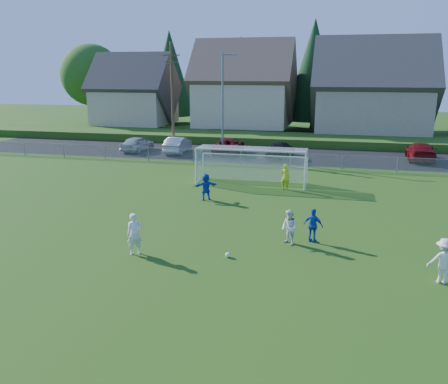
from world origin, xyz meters
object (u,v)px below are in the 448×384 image
Objects in this scene: car_a at (137,144)px; player_white_a at (135,234)px; goalkeeper at (285,177)px; car_c at (229,146)px; player_white_b at (289,228)px; player_white_c at (444,261)px; soccer_goal at (252,160)px; car_g at (420,152)px; player_blue_a at (313,226)px; car_b at (178,145)px; player_blue_b at (206,187)px; car_d at (280,150)px; soccer_ball at (228,255)px.

player_white_a is at bearing 119.45° from car_a.
car_c is (-6.70, 12.69, -0.14)m from goalkeeper.
player_white_c is at bearing 21.03° from player_white_b.
soccer_goal is at bearing 48.73° from player_white_a.
player_white_c reaches higher than car_g.
player_blue_a is 0.37× the size of car_a.
player_white_a is 25.13m from car_b.
player_white_b is 25.07m from car_b.
car_g is (21.39, 1.22, 0.02)m from car_b.
player_white_c is 25.63m from car_g.
player_blue_a is 8.76m from player_blue_b.
car_b is 0.96× the size of car_d.
player_blue_b is 0.94× the size of goalkeeper.
car_d is at bearing -69.31° from player_white_c.
player_blue_b reaches higher than car_b.
player_white_b is at bearing 107.38° from car_c.
car_d is (4.95, -1.14, -0.02)m from car_c.
player_white_c is 0.36× the size of car_d.
player_white_a is 26.40m from car_a.
car_b is (-6.50, 24.27, -0.14)m from player_white_a.
player_white_c is at bearing -3.58° from soccer_ball.
car_b is (-12.65, 21.64, -0.04)m from player_white_b.
player_blue_a is 0.30× the size of car_c.
car_d is (13.62, -0.10, -0.03)m from car_a.
car_b reaches higher than car_c.
player_white_c reaches higher than player_blue_b.
car_b is at bearing 165.45° from player_white_b.
player_blue_b is 0.21× the size of soccer_goal.
player_white_a is at bearing 92.09° from car_c.
player_white_b is at bearing -23.61° from player_white_c.
player_blue_b is 21.88m from car_g.
player_blue_b is at bearing 131.94° from car_a.
player_white_b is at bearing 116.14° from goalkeeper.
car_a is at bearing 5.11° from car_g.
car_c is at bearing 3.05° from car_g.
car_a is at bearing -32.44° from player_blue_a.
player_white_b is 8.46m from player_blue_b.
goalkeeper is at bearing -59.94° from player_white_c.
player_white_b is at bearing -71.60° from soccer_goal.
soccer_ball is 0.04× the size of car_c.
car_c is at bearing -43.48° from goalkeeper.
car_a is 25.43m from car_g.
car_a is 8.73m from car_c.
player_white_c is (5.81, -2.60, 0.06)m from player_white_b.
car_b is 0.86× the size of car_g.
player_blue_b is at bearing -111.45° from soccer_goal.
car_b is (-18.47, 24.24, -0.10)m from player_white_c.
soccer_goal is at bearing 153.53° from player_white_b.
player_white_a is at bearing 88.22° from car_d.
player_white_a is 1.04× the size of goalkeeper.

